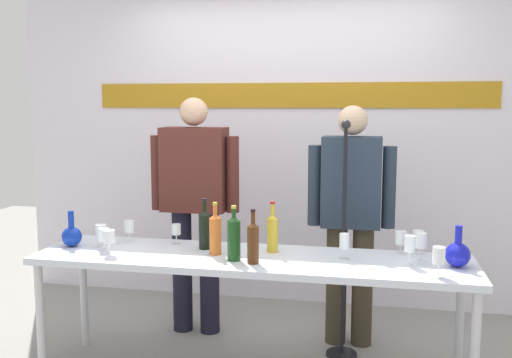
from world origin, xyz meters
TOP-DOWN VIEW (x-y plane):
  - back_wall at (0.00, 1.49)m, footprint 4.59×0.11m
  - display_table at (0.00, 0.00)m, footprint 2.54×0.62m
  - decanter_blue_left at (-1.14, 0.01)m, footprint 0.12×0.12m
  - decanter_blue_right at (1.15, 0.01)m, footprint 0.14×0.14m
  - presenter_left at (-0.55, 0.66)m, footprint 0.64×0.22m
  - presenter_right at (0.55, 0.66)m, footprint 0.58×0.22m
  - wine_bottle_0 at (-0.07, -0.11)m, footprint 0.07×0.07m
  - wine_bottle_1 at (0.11, 0.12)m, footprint 0.07×0.07m
  - wine_bottle_2 at (-0.21, 0.00)m, footprint 0.07×0.07m
  - wine_bottle_3 at (-0.31, 0.11)m, footprint 0.07×0.07m
  - wine_bottle_4 at (0.04, -0.15)m, footprint 0.06×0.06m
  - wine_glass_left_0 at (-0.83, 0.18)m, footprint 0.07×0.07m
  - wine_glass_left_1 at (-0.82, -0.14)m, footprint 0.07×0.07m
  - wine_glass_left_2 at (-0.52, 0.19)m, footprint 0.06×0.06m
  - wine_glass_left_3 at (-0.96, 0.04)m, footprint 0.07×0.07m
  - wine_glass_left_4 at (-0.89, -0.05)m, footprint 0.07×0.07m
  - wine_glass_right_0 at (1.03, -0.20)m, footprint 0.06×0.06m
  - wine_glass_right_1 at (0.86, 0.23)m, footprint 0.07×0.07m
  - wine_glass_right_2 at (0.89, -0.02)m, footprint 0.06×0.06m
  - wine_glass_right_3 at (0.96, 0.08)m, footprint 0.07×0.07m
  - wine_glass_right_4 at (0.95, 0.24)m, footprint 0.06×0.06m
  - wine_glass_right_5 at (0.53, 0.05)m, footprint 0.06×0.06m
  - microphone_stand at (0.51, 0.44)m, footprint 0.20×0.20m

SIDE VIEW (x-z plane):
  - microphone_stand at x=0.51m, z-range -0.25..1.29m
  - display_table at x=0.00m, z-range 0.32..1.08m
  - decanter_blue_left at x=-1.14m, z-range 0.72..0.94m
  - decanter_blue_right at x=1.15m, z-range 0.72..0.95m
  - wine_glass_left_2 at x=-0.52m, z-range 0.78..0.91m
  - wine_glass_right_1 at x=0.86m, z-range 0.78..0.92m
  - wine_glass_left_4 at x=-0.89m, z-range 0.78..0.92m
  - wine_glass_left_3 at x=-0.96m, z-range 0.79..0.93m
  - wine_glass_right_5 at x=0.53m, z-range 0.78..0.93m
  - wine_glass_left_0 at x=-0.83m, z-range 0.79..0.93m
  - wine_glass_right_4 at x=0.95m, z-range 0.79..0.93m
  - wine_glass_left_1 at x=-0.82m, z-range 0.79..0.94m
  - wine_glass_right_0 at x=1.03m, z-range 0.79..0.94m
  - wine_glass_right_3 at x=0.96m, z-range 0.79..0.96m
  - wine_glass_right_2 at x=0.89m, z-range 0.79..0.96m
  - wine_bottle_1 at x=0.11m, z-range 0.73..1.04m
  - wine_bottle_4 at x=0.04m, z-range 0.73..1.04m
  - wine_bottle_3 at x=-0.31m, z-range 0.73..1.04m
  - wine_bottle_2 at x=-0.21m, z-range 0.73..1.04m
  - wine_bottle_0 at x=-0.07m, z-range 0.74..1.05m
  - presenter_right at x=0.55m, z-range 0.11..1.73m
  - presenter_left at x=-0.55m, z-range 0.13..1.81m
  - back_wall at x=0.00m, z-range 0.00..3.00m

